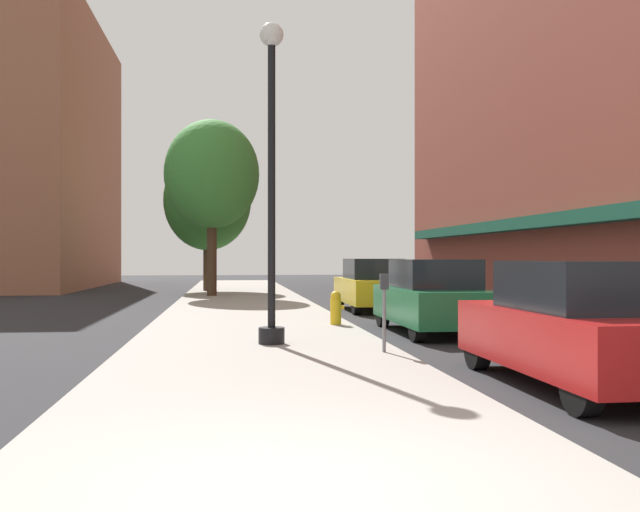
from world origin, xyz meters
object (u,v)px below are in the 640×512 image
lamppost (272,176)px  parking_meter_near (384,302)px  tree_near (208,201)px  fire_hydrant (336,308)px  car_green (433,297)px  car_red (579,326)px  tree_mid (212,175)px  car_yellow (372,285)px

lamppost → parking_meter_near: lamppost is taller
tree_near → fire_hydrant: bearing=-78.6°
lamppost → tree_near: size_ratio=0.88×
lamppost → car_green: lamppost is taller
fire_hydrant → car_red: 8.03m
fire_hydrant → tree_mid: (-3.20, 12.93, 4.59)m
car_yellow → fire_hydrant: bearing=-109.0°
lamppost → car_red: size_ratio=1.37×
parking_meter_near → tree_near: bearing=99.1°
car_red → car_green: (0.00, 6.66, 0.00)m
parking_meter_near → tree_mid: tree_mid is taller
tree_mid → tree_near: bearing=93.9°
fire_hydrant → car_green: size_ratio=0.18×
parking_meter_near → car_red: size_ratio=0.30×
fire_hydrant → parking_meter_near: size_ratio=0.60×
tree_mid → parking_meter_near: bearing=-79.6°
tree_near → car_red: (5.54, -25.25, -3.59)m
lamppost → fire_hydrant: (1.73, 3.51, -2.68)m
fire_hydrant → car_red: car_red is taller
lamppost → car_green: bearing=32.7°
tree_mid → car_red: bearing=-75.8°
lamppost → tree_mid: tree_mid is taller
lamppost → tree_near: (-1.78, 21.00, 1.20)m
tree_mid → car_red: 21.77m
tree_mid → car_yellow: (5.23, -7.26, -4.30)m
tree_mid → car_yellow: 9.93m
tree_mid → car_red: size_ratio=1.69×
car_red → lamppost: bearing=133.1°
tree_mid → car_green: (5.23, -14.03, -4.30)m
parking_meter_near → car_yellow: 10.72m
lamppost → parking_meter_near: size_ratio=4.50×
parking_meter_near → car_yellow: car_yellow is taller
parking_meter_near → tree_near: size_ratio=0.20×
car_green → car_yellow: (0.00, 6.77, 0.00)m
tree_near → car_green: (5.54, -18.59, -3.59)m
parking_meter_near → car_red: 3.48m
fire_hydrant → tree_mid: tree_mid is taller
fire_hydrant → car_yellow: (2.03, 5.66, 0.29)m
fire_hydrant → tree_mid: 14.09m
car_green → car_yellow: same height
fire_hydrant → car_green: bearing=-28.6°
lamppost → car_green: size_ratio=1.37×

